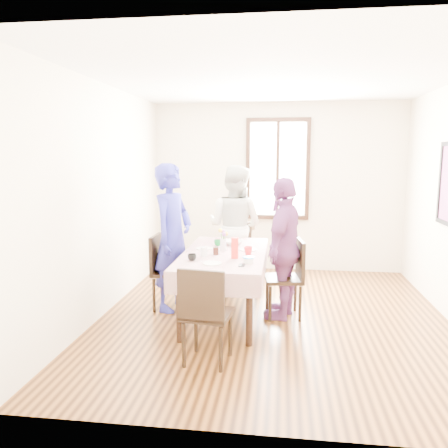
{
  "coord_description": "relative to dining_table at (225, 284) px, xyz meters",
  "views": [
    {
      "loc": [
        0.08,
        -5.01,
        1.88
      ],
      "look_at": [
        -0.57,
        -0.06,
        1.1
      ],
      "focal_mm": 35.61,
      "sensor_mm": 36.0,
      "label": 1
    }
  ],
  "objects": [
    {
      "name": "tablecloth",
      "position": [
        0.0,
        0.0,
        0.38
      ],
      "size": [
        0.94,
        1.87,
        0.01
      ],
      "primitive_type": "cube",
      "color": "#520A18",
      "rests_on": "dining_table"
    },
    {
      "name": "butter_tub",
      "position": [
        0.31,
        -0.48,
        0.41
      ],
      "size": [
        0.11,
        0.11,
        0.05
      ],
      "primitive_type": "cylinder",
      "color": "white",
      "rests_on": "tablecloth"
    },
    {
      "name": "ground",
      "position": [
        0.57,
        0.01,
        -0.38
      ],
      "size": [
        4.5,
        4.5,
        0.0
      ],
      "primitive_type": "plane",
      "color": "black",
      "rests_on": "ground"
    },
    {
      "name": "flower_bunch",
      "position": [
        -0.02,
        0.07,
        0.58
      ],
      "size": [
        0.09,
        0.09,
        0.1
      ],
      "primitive_type": null,
      "color": "yellow",
      "rests_on": "flower_vase"
    },
    {
      "name": "plate_left",
      "position": [
        -0.26,
        0.14,
        0.39
      ],
      "size": [
        0.2,
        0.2,
        0.01
      ],
      "primitive_type": "cylinder",
      "color": "white",
      "rests_on": "tablecloth"
    },
    {
      "name": "jam_jar",
      "position": [
        -0.08,
        -0.15,
        0.43
      ],
      "size": [
        0.06,
        0.06,
        0.09
      ],
      "primitive_type": "cylinder",
      "color": "black",
      "rests_on": "tablecloth"
    },
    {
      "name": "dining_table",
      "position": [
        0.0,
        0.0,
        0.0
      ],
      "size": [
        0.82,
        1.75,
        0.75
      ],
      "primitive_type": "cube",
      "color": "black",
      "rests_on": "ground"
    },
    {
      "name": "mug_flag",
      "position": [
        0.28,
        -0.11,
        0.43
      ],
      "size": [
        0.12,
        0.12,
        0.09
      ],
      "primitive_type": "imported",
      "rotation": [
        0.0,
        0.0,
        0.17
      ],
      "color": "red",
      "rests_on": "tablecloth"
    },
    {
      "name": "butter_lid",
      "position": [
        0.31,
        -0.48,
        0.45
      ],
      "size": [
        0.12,
        0.12,
        0.01
      ],
      "primitive_type": "cylinder",
      "color": "blue",
      "rests_on": "butter_tub"
    },
    {
      "name": "juice_carton",
      "position": [
        0.15,
        -0.29,
        0.5
      ],
      "size": [
        0.07,
        0.07,
        0.23
      ],
      "primitive_type": "cube",
      "color": "red",
      "rests_on": "tablecloth"
    },
    {
      "name": "plate_far",
      "position": [
        -0.02,
        0.67,
        0.39
      ],
      "size": [
        0.2,
        0.2,
        0.01
      ],
      "primitive_type": "cylinder",
      "color": "white",
      "rests_on": "tablecloth"
    },
    {
      "name": "mug_green",
      "position": [
        -0.13,
        0.35,
        0.42
      ],
      "size": [
        0.13,
        0.13,
        0.07
      ],
      "primitive_type": "imported",
      "rotation": [
        0.0,
        0.0,
        -0.48
      ],
      "color": "#0C7226",
      "rests_on": "tablecloth"
    },
    {
      "name": "window_frame",
      "position": [
        0.57,
        2.24,
        1.27
      ],
      "size": [
        1.02,
        0.06,
        1.62
      ],
      "primitive_type": "cube",
      "color": "black",
      "rests_on": "back_wall"
    },
    {
      "name": "flower_vase",
      "position": [
        -0.02,
        0.07,
        0.46
      ],
      "size": [
        0.07,
        0.07,
        0.14
      ],
      "primitive_type": "cylinder",
      "color": "silver",
      "rests_on": "tablecloth"
    },
    {
      "name": "chair_far",
      "position": [
        0.0,
        1.2,
        0.08
      ],
      "size": [
        0.44,
        0.44,
        0.91
      ],
      "primitive_type": "cube",
      "rotation": [
        0.0,
        0.0,
        3.09
      ],
      "color": "black",
      "rests_on": "ground"
    },
    {
      "name": "chair_near",
      "position": [
        0.0,
        -1.2,
        0.08
      ],
      "size": [
        0.47,
        0.47,
        0.91
      ],
      "primitive_type": "cube",
      "rotation": [
        0.0,
        0.0,
        -0.13
      ],
      "color": "black",
      "rests_on": "ground"
    },
    {
      "name": "chair_right",
      "position": [
        0.69,
        0.05,
        0.08
      ],
      "size": [
        0.47,
        0.47,
        0.91
      ],
      "primitive_type": "cube",
      "rotation": [
        0.0,
        0.0,
        1.7
      ],
      "color": "black",
      "rests_on": "ground"
    },
    {
      "name": "serving_bowl",
      "position": [
        0.06,
        0.43,
        0.42
      ],
      "size": [
        0.27,
        0.27,
        0.06
      ],
      "primitive_type": "imported",
      "rotation": [
        0.0,
        0.0,
        0.16
      ],
      "color": "white",
      "rests_on": "tablecloth"
    },
    {
      "name": "person_far",
      "position": [
        0.0,
        1.18,
        0.49
      ],
      "size": [
        1.03,
        0.92,
        1.74
      ],
      "primitive_type": "imported",
      "rotation": [
        0.0,
        0.0,
        2.76
      ],
      "color": "beige",
      "rests_on": "ground"
    },
    {
      "name": "person_right",
      "position": [
        0.67,
        0.05,
        0.44
      ],
      "size": [
        0.64,
        1.03,
        1.63
      ],
      "primitive_type": "imported",
      "rotation": [
        0.0,
        0.0,
        -1.84
      ],
      "color": "#6D346C",
      "rests_on": "ground"
    },
    {
      "name": "back_wall",
      "position": [
        0.57,
        2.26,
        0.98
      ],
      "size": [
        4.0,
        0.0,
        4.0
      ],
      "primitive_type": "plane",
      "rotation": [
        1.57,
        0.0,
        0.0
      ],
      "color": "beige",
      "rests_on": "ground"
    },
    {
      "name": "person_left",
      "position": [
        -0.67,
        0.16,
        0.51
      ],
      "size": [
        0.6,
        0.75,
        1.78
      ],
      "primitive_type": "imported",
      "rotation": [
        0.0,
        0.0,
        1.27
      ],
      "color": "navy",
      "rests_on": "ground"
    },
    {
      "name": "chair_left",
      "position": [
        -0.69,
        0.16,
        0.08
      ],
      "size": [
        0.42,
        0.42,
        0.91
      ],
      "primitive_type": "cube",
      "rotation": [
        0.0,
        0.0,
        -1.58
      ],
      "color": "black",
      "rests_on": "ground"
    },
    {
      "name": "plate_right",
      "position": [
        0.26,
        0.14,
        0.39
      ],
      "size": [
        0.2,
        0.2,
        0.01
      ],
      "primitive_type": "cylinder",
      "color": "white",
      "rests_on": "tablecloth"
    },
    {
      "name": "plate_near",
      "position": [
        -0.05,
        -0.57,
        0.39
      ],
      "size": [
        0.2,
        0.2,
        0.01
      ],
      "primitive_type": "cylinder",
      "color": "white",
      "rests_on": "tablecloth"
    },
    {
      "name": "mug_black",
      "position": [
        -0.29,
        -0.46,
        0.42
      ],
      "size": [
        0.12,
        0.12,
        0.07
      ],
      "primitive_type": "imported",
      "rotation": [
        0.0,
        0.0,
        0.28
      ],
      "color": "black",
      "rests_on": "tablecloth"
    },
    {
      "name": "smartphone",
      "position": [
        0.25,
        -0.6,
        0.39
      ],
      "size": [
        0.06,
        0.12,
        0.01
      ],
      "primitive_type": "cube",
      "color": "black",
      "rests_on": "tablecloth"
    },
    {
      "name": "window_pane",
      "position": [
        0.57,
        2.25,
        1.27
      ],
      "size": [
        0.9,
        0.02,
        1.5
      ],
      "primitive_type": "cube",
      "color": "white",
      "rests_on": "back_wall"
    },
    {
      "name": "drinking_glass",
      "position": [
        -0.2,
        -0.24,
        0.44
      ],
      "size": [
        0.08,
        0.08,
        0.11
      ],
      "primitive_type": "cylinder",
      "color": "silver",
      "rests_on": "tablecloth"
    }
  ]
}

